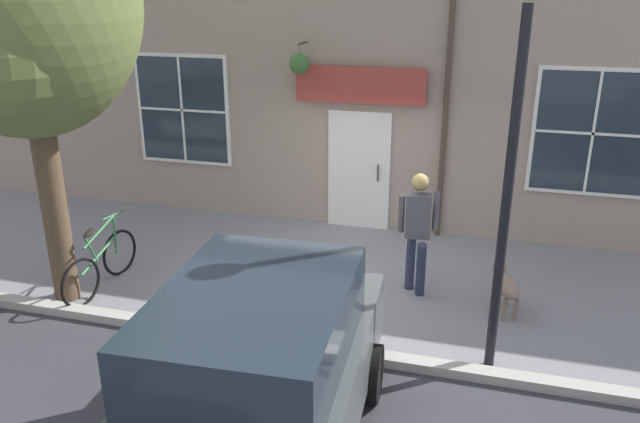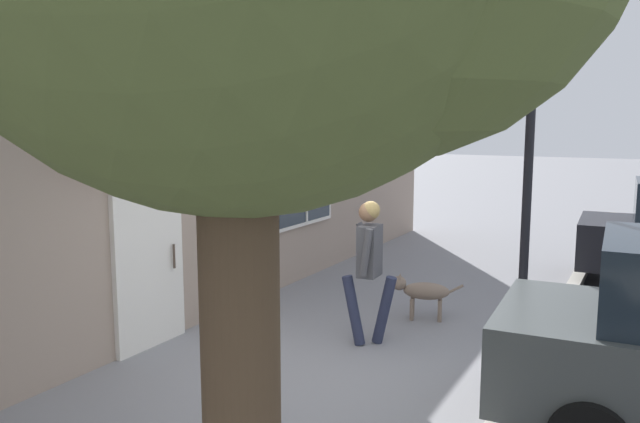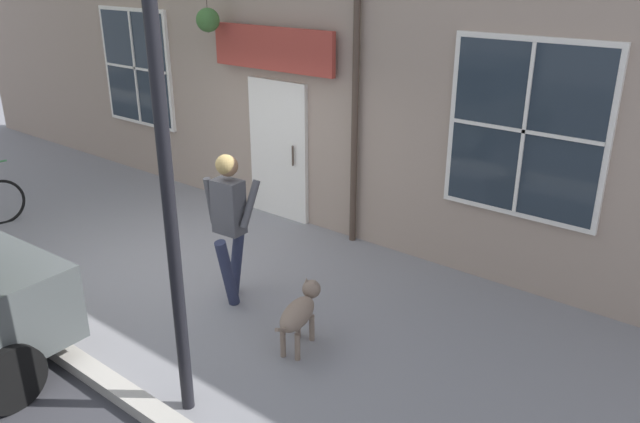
{
  "view_description": "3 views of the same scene",
  "coord_description": "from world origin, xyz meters",
  "views": [
    {
      "loc": [
        8.15,
        1.99,
        4.17
      ],
      "look_at": [
        -0.46,
        -0.4,
        0.86
      ],
      "focal_mm": 35.0,
      "sensor_mm": 36.0,
      "label": 1
    },
    {
      "loc": [
        3.07,
        -5.54,
        2.69
      ],
      "look_at": [
        -1.0,
        1.94,
        1.46
      ],
      "focal_mm": 35.0,
      "sensor_mm": 36.0,
      "label": 2
    },
    {
      "loc": [
        4.49,
        5.96,
        3.68
      ],
      "look_at": [
        -0.93,
        1.63,
        0.9
      ],
      "focal_mm": 35.0,
      "sensor_mm": 36.0,
      "label": 3
    }
  ],
  "objects": [
    {
      "name": "storefront_facade",
      "position": [
        -2.34,
        -0.0,
        2.28
      ],
      "size": [
        0.95,
        18.0,
        4.54
      ],
      "color": "gray",
      "rests_on": "ground_plane"
    },
    {
      "name": "pedestrian_walking",
      "position": [
        0.1,
        1.16,
        1.07
      ],
      "size": [
        0.64,
        0.55,
        1.76
      ],
      "color": "#282D47",
      "rests_on": "ground_plane"
    },
    {
      "name": "street_lamp",
      "position": [
        1.7,
        2.23,
        2.87
      ],
      "size": [
        0.32,
        0.32,
        4.32
      ],
      "color": "black",
      "rests_on": "ground_plane"
    },
    {
      "name": "ground_plane",
      "position": [
        0.0,
        0.0,
        0.0
      ],
      "size": [
        90.0,
        90.0,
        0.0
      ],
      "primitive_type": "plane",
      "color": "gray"
    },
    {
      "name": "dog_on_leash",
      "position": [
        0.34,
        2.39,
        0.4
      ],
      "size": [
        1.0,
        0.43,
        0.62
      ],
      "color": "#7F6B5B",
      "rests_on": "ground_plane"
    }
  ]
}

